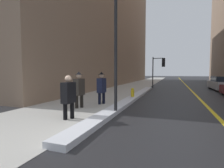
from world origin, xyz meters
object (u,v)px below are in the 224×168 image
Objects in this scene: pedestrian_in_fedora at (102,86)px; pedestrian_trailing at (79,88)px; lamp_post at (116,38)px; parked_car_silver at (223,84)px; fire_hydrant at (132,94)px; pedestrian_in_glasses at (68,95)px; traffic_light_near at (160,66)px.

pedestrian_trailing is at bearing -20.76° from pedestrian_in_fedora.
parked_car_silver is at bearing 62.23° from lamp_post.
fire_hydrant is (-0.23, 3.93, -2.55)m from lamp_post.
pedestrian_in_glasses is 0.92× the size of pedestrian_in_fedora.
traffic_light_near is at bearing 175.99° from pedestrian_in_glasses.
fire_hydrant is at bearing 139.66° from parked_car_silver.
pedestrian_trailing reaches higher than pedestrian_in_glasses.
pedestrian_in_glasses is at bearing -101.99° from fire_hydrant.
pedestrian_in_glasses is 5.24m from fire_hydrant.
pedestrian_in_fedora is at bearing 159.24° from pedestrian_trailing.
fire_hydrant is (1.72, 3.29, -0.57)m from pedestrian_trailing.
pedestrian_in_fedora is at bearing -174.77° from pedestrian_in_glasses.
pedestrian_in_fedora is at bearing -119.32° from fire_hydrant.
parked_car_silver is at bearing 146.82° from pedestrian_in_fedora.
pedestrian_trailing is at bearing -93.97° from traffic_light_near.
traffic_light_near is (0.67, 12.80, -0.55)m from lamp_post.
pedestrian_trailing is at bearing 142.63° from parked_car_silver.
pedestrian_trailing is at bearing 161.74° from lamp_post.
fire_hydrant is at bearing -87.58° from traffic_light_near.
pedestrian_in_glasses is 15.28m from parked_car_silver.
pedestrian_in_glasses is 0.91× the size of pedestrian_trailing.
fire_hydrant is at bearing 154.75° from pedestrian_in_fedora.
pedestrian_in_glasses is 1.92m from pedestrian_trailing.
parked_car_silver is 6.39× the size of fire_hydrant.
lamp_post is 13.81m from parked_car_silver.
pedestrian_in_fedora is (-0.06, 3.06, 0.06)m from pedestrian_in_glasses.
traffic_light_near reaches higher than parked_car_silver.
fire_hydrant is at bearing 93.39° from lamp_post.
pedestrian_in_glasses is at bearing 23.52° from pedestrian_trailing.
pedestrian_in_fedora reaches higher than pedestrian_in_glasses.
pedestrian_trailing is at bearing -156.48° from pedestrian_in_glasses.
pedestrian_trailing is 1.01× the size of pedestrian_in_fedora.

